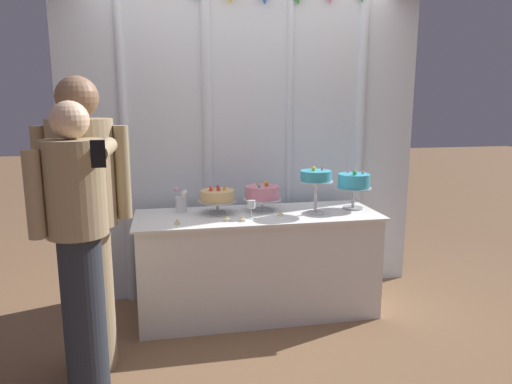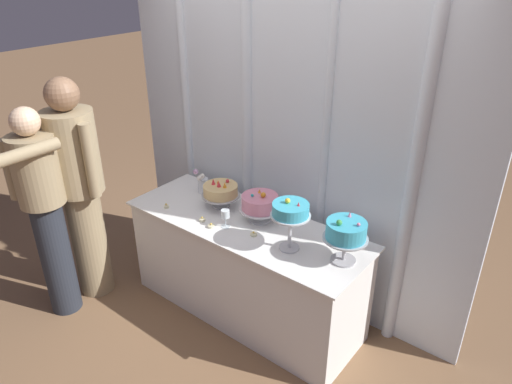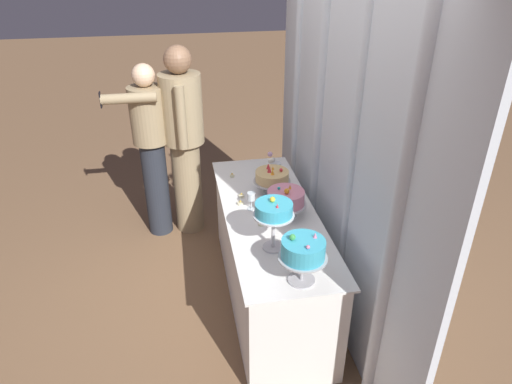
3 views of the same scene
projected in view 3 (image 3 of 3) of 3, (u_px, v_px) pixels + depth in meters
ground_plane at (256, 297)px, 3.69m from camera, size 24.00×24.00×0.00m
draped_curtain at (338, 119)px, 3.05m from camera, size 2.97×0.15×2.81m
cake_table at (269, 256)px, 3.51m from camera, size 1.84×0.66×0.79m
cake_display_leftmost at (272, 177)px, 3.53m from camera, size 0.29×0.29×0.23m
cake_display_midleft at (286, 199)px, 3.22m from camera, size 0.30×0.30×0.23m
cake_display_midright at (274, 212)px, 2.81m from camera, size 0.26×0.26×0.36m
cake_display_rightmost at (303, 251)px, 2.56m from camera, size 0.28×0.28×0.32m
wine_glass at (251, 197)px, 3.32m from camera, size 0.06×0.06×0.13m
flower_vase at (275, 167)px, 3.80m from camera, size 0.10×0.12×0.21m
tealight_far_left at (232, 176)px, 3.81m from camera, size 0.04×0.04×0.04m
tealight_near_left at (241, 196)px, 3.51m from camera, size 0.04×0.04×0.04m
tealight_near_right at (240, 203)px, 3.42m from camera, size 0.05×0.05×0.03m
tealight_far_right at (261, 224)px, 3.17m from camera, size 0.05×0.05×0.03m
guest_man_dark_suit at (184, 137)px, 4.14m from camera, size 0.54×0.39×1.78m
guest_girl_blue_dress at (151, 145)px, 4.12m from camera, size 0.43×0.57×1.64m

